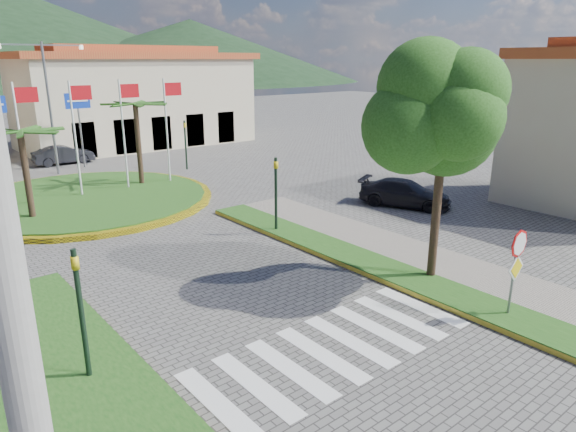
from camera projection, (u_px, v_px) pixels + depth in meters
sidewalk_right at (526, 305)px, 15.08m from camera, size 4.00×28.00×0.15m
verge_right at (506, 317)px, 14.35m from camera, size 1.60×28.00×0.18m
median_left at (34, 413)px, 10.42m from camera, size 5.00×14.00×0.18m
crosswalk at (332, 348)px, 12.93m from camera, size 8.00×3.00×0.01m
roundabout_island at (86, 199)px, 26.16m from camera, size 12.70×12.70×6.00m
stop_sign at (517, 260)px, 13.88m from camera, size 0.80×0.11×2.65m
deciduous_tree at (444, 122)px, 15.50m from camera, size 3.60×3.60×6.80m
utility_pole at (23, 384)px, 4.10m from camera, size 0.32×0.32×9.00m
traffic_light_left at (80, 304)px, 11.04m from camera, size 0.15×0.18×3.20m
traffic_light_right at (276, 188)px, 21.00m from camera, size 0.15×0.18×3.20m
traffic_light_far at (185, 140)px, 33.45m from camera, size 0.18×0.15×3.20m
direction_sign_east at (79, 114)px, 33.61m from camera, size 1.60×0.14×5.20m
street_lamp_centre at (49, 102)px, 31.40m from camera, size 4.80×0.16×8.00m
building_right at (135, 98)px, 42.95m from camera, size 19.08×9.54×8.05m
hill_far_east at (191, 52)px, 149.51m from camera, size 120.00×120.00×18.00m
car_dark_b at (63, 155)px, 35.53m from camera, size 3.99×1.51×1.30m
car_side_right at (405, 193)px, 25.35m from camera, size 3.50×4.83×1.30m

